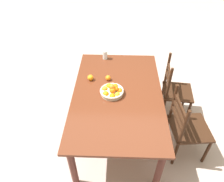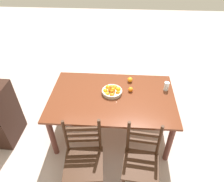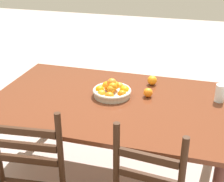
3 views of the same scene
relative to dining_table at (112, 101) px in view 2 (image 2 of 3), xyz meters
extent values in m
plane|color=#B4A098|center=(0.00, 0.00, -0.63)|extent=(12.00, 12.00, 0.00)
cube|color=#5B2B19|center=(0.00, 0.00, 0.08)|extent=(1.73, 1.08, 0.03)
cylinder|color=#562C25|center=(-0.78, -0.46, -0.28)|extent=(0.08, 0.08, 0.69)
cylinder|color=#562C25|center=(0.78, -0.46, -0.28)|extent=(0.08, 0.08, 0.69)
cylinder|color=#562C25|center=(-0.78, 0.46, -0.28)|extent=(0.08, 0.08, 0.69)
cylinder|color=#562C25|center=(0.78, 0.46, -0.28)|extent=(0.08, 0.08, 0.69)
cube|color=#321C10|center=(0.27, 0.87, -0.19)|extent=(0.49, 0.49, 0.03)
cylinder|color=#321C10|center=(0.49, 0.70, -0.42)|extent=(0.04, 0.04, 0.42)
cylinder|color=#321C10|center=(0.10, 0.66, -0.42)|extent=(0.04, 0.04, 0.42)
cylinder|color=#321C10|center=(0.49, 0.70, 0.07)|extent=(0.04, 0.04, 0.51)
cylinder|color=#321C10|center=(0.10, 0.66, 0.07)|extent=(0.04, 0.04, 0.51)
cube|color=#321C10|center=(0.29, 0.68, -0.01)|extent=(0.35, 0.06, 0.04)
cube|color=#321C10|center=(0.29, 0.68, 0.09)|extent=(0.35, 0.06, 0.04)
cube|color=#321C10|center=(0.29, 0.68, 0.19)|extent=(0.35, 0.06, 0.04)
cube|color=#321C10|center=(-0.38, 0.85, -0.20)|extent=(0.44, 0.44, 0.03)
cylinder|color=#321C10|center=(-0.22, 0.66, -0.42)|extent=(0.04, 0.04, 0.42)
cylinder|color=#321C10|center=(-0.57, 0.70, -0.42)|extent=(0.04, 0.04, 0.42)
cylinder|color=#321C10|center=(-0.22, 0.66, 0.07)|extent=(0.04, 0.04, 0.50)
cylinder|color=#321C10|center=(-0.57, 0.70, 0.07)|extent=(0.04, 0.04, 0.50)
cube|color=#321C10|center=(-0.40, 0.68, 0.02)|extent=(0.31, 0.06, 0.04)
cube|color=#321C10|center=(-0.40, 0.68, 0.15)|extent=(0.31, 0.06, 0.04)
cylinder|color=beige|center=(0.01, -0.07, 0.11)|extent=(0.27, 0.27, 0.04)
torus|color=beige|center=(0.01, -0.07, 0.14)|extent=(0.29, 0.29, 0.02)
sphere|color=orange|center=(0.10, -0.06, 0.13)|extent=(0.07, 0.07, 0.07)
sphere|color=orange|center=(0.07, 0.00, 0.13)|extent=(0.07, 0.07, 0.07)
sphere|color=orange|center=(0.00, 0.03, 0.13)|extent=(0.07, 0.07, 0.07)
sphere|color=orange|center=(-0.08, -0.03, 0.13)|extent=(0.07, 0.07, 0.07)
sphere|color=orange|center=(-0.08, -0.10, 0.13)|extent=(0.08, 0.08, 0.08)
sphere|color=orange|center=(-0.02, -0.16, 0.13)|extent=(0.07, 0.07, 0.07)
sphere|color=orange|center=(0.07, -0.14, 0.13)|extent=(0.08, 0.08, 0.08)
sphere|color=orange|center=(0.01, -0.07, 0.20)|extent=(0.07, 0.07, 0.07)
sphere|color=orange|center=(0.03, -0.06, 0.17)|extent=(0.07, 0.07, 0.07)
sphere|color=orange|center=(0.01, -0.06, 0.17)|extent=(0.06, 0.06, 0.06)
sphere|color=orange|center=(-0.01, -0.04, 0.18)|extent=(0.07, 0.07, 0.07)
sphere|color=orange|center=(-0.01, -0.07, 0.18)|extent=(0.06, 0.06, 0.06)
sphere|color=orange|center=(0.00, -0.02, 0.17)|extent=(0.06, 0.06, 0.06)
sphere|color=orange|center=(-0.25, -0.35, 0.13)|extent=(0.08, 0.08, 0.08)
sphere|color=orange|center=(-0.25, -0.13, 0.13)|extent=(0.07, 0.07, 0.07)
cylinder|color=silver|center=(-0.76, -0.19, 0.16)|extent=(0.07, 0.07, 0.13)
camera|label=1|loc=(1.94, 0.00, 1.84)|focal=34.62mm
camera|label=2|loc=(-0.13, 2.13, 1.94)|focal=32.79mm
camera|label=3|loc=(-0.58, 2.01, 1.16)|focal=51.83mm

